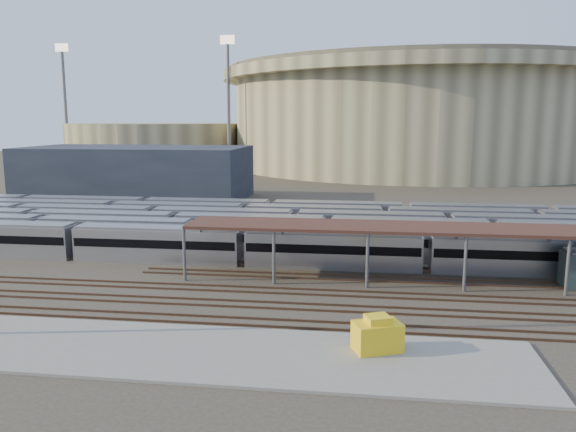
# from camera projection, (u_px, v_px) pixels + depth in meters

# --- Properties ---
(ground) EXTENTS (420.00, 420.00, 0.00)m
(ground) POSITION_uv_depth(u_px,v_px,m) (265.00, 288.00, 51.05)
(ground) COLOR #383026
(ground) RESTS_ON ground
(apron) EXTENTS (50.00, 9.00, 0.20)m
(apron) POSITION_uv_depth(u_px,v_px,m) (151.00, 349.00, 37.05)
(apron) COLOR gray
(apron) RESTS_ON ground
(subway_trains) EXTENTS (127.55, 23.90, 3.60)m
(subway_trains) POSITION_uv_depth(u_px,v_px,m) (288.00, 230.00, 68.87)
(subway_trains) COLOR #AEAEB3
(subway_trains) RESTS_ON ground
(inspection_shed) EXTENTS (60.30, 6.00, 5.30)m
(inspection_shed) POSITION_uv_depth(u_px,v_px,m) (510.00, 232.00, 51.19)
(inspection_shed) COLOR slate
(inspection_shed) RESTS_ON ground
(empty_tracks) EXTENTS (170.00, 9.62, 0.18)m
(empty_tracks) POSITION_uv_depth(u_px,v_px,m) (255.00, 304.00, 46.15)
(empty_tracks) COLOR #4C3323
(empty_tracks) RESTS_ON ground
(stadium) EXTENTS (124.00, 124.00, 32.50)m
(stadium) POSITION_uv_depth(u_px,v_px,m) (416.00, 116.00, 181.68)
(stadium) COLOR tan
(stadium) RESTS_ON ground
(secondary_arena) EXTENTS (56.00, 56.00, 14.00)m
(secondary_arena) POSITION_uv_depth(u_px,v_px,m) (155.00, 145.00, 184.82)
(secondary_arena) COLOR tan
(secondary_arena) RESTS_ON ground
(service_building) EXTENTS (42.00, 20.00, 10.00)m
(service_building) POSITION_uv_depth(u_px,v_px,m) (137.00, 173.00, 108.58)
(service_building) COLOR #1E232D
(service_building) RESTS_ON ground
(floodlight_0) EXTENTS (4.00, 1.00, 38.40)m
(floodlight_0) POSITION_uv_depth(u_px,v_px,m) (228.00, 100.00, 158.99)
(floodlight_0) COLOR slate
(floodlight_0) RESTS_ON ground
(floodlight_1) EXTENTS (4.00, 1.00, 38.40)m
(floodlight_1) POSITION_uv_depth(u_px,v_px,m) (65.00, 102.00, 176.08)
(floodlight_1) COLOR slate
(floodlight_1) RESTS_ON ground
(floodlight_3) EXTENTS (4.00, 1.00, 38.40)m
(floodlight_3) POSITION_uv_depth(u_px,v_px,m) (314.00, 105.00, 205.16)
(floodlight_3) COLOR slate
(floodlight_3) RESTS_ON ground
(yellow_equipment) EXTENTS (3.50, 2.87, 1.88)m
(yellow_equipment) POSITION_uv_depth(u_px,v_px,m) (377.00, 336.00, 36.54)
(yellow_equipment) COLOR yellow
(yellow_equipment) RESTS_ON apron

